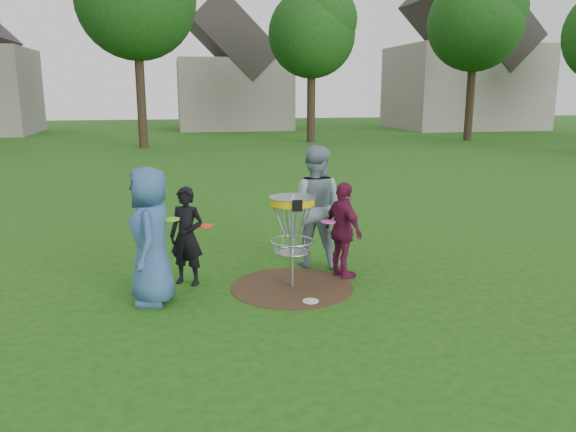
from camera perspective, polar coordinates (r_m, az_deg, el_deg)
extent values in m
plane|color=#19470F|center=(8.25, 0.43, -7.24)|extent=(100.00, 100.00, 0.00)
cylinder|color=#47331E|center=(8.25, 0.43, -7.21)|extent=(1.80, 1.80, 0.01)
imported|color=#305486|center=(7.65, -13.78, -1.98)|extent=(0.63, 0.93, 1.85)
imported|color=black|center=(8.32, -10.26, -2.03)|extent=(0.63, 0.56, 1.45)
imported|color=gray|center=(9.05, 2.68, 1.00)|extent=(1.17, 1.06, 1.96)
imported|color=maroon|center=(8.52, 5.64, -1.47)|extent=(0.61, 0.93, 1.48)
cylinder|color=white|center=(7.71, 2.31, -8.65)|extent=(0.22, 0.22, 0.02)
cylinder|color=#9EA0A5|center=(8.04, 0.43, -2.61)|extent=(0.05, 0.05, 1.38)
cylinder|color=gold|center=(7.91, 0.44, 1.51)|extent=(0.64, 0.64, 0.10)
cylinder|color=#9EA0A5|center=(7.90, 0.44, 1.91)|extent=(0.66, 0.66, 0.01)
cube|color=black|center=(7.60, 0.96, 1.05)|extent=(0.14, 0.02, 0.16)
torus|color=#9EA0A5|center=(8.04, 0.43, -2.55)|extent=(0.62, 0.62, 0.02)
torus|color=#9EA0A5|center=(8.08, 0.43, -3.64)|extent=(0.50, 0.50, 0.02)
cylinder|color=#9EA0A5|center=(8.09, 0.43, -3.71)|extent=(0.44, 0.44, 0.01)
cylinder|color=#85E219|center=(7.62, -11.76, -0.32)|extent=(0.22, 0.22, 0.02)
cylinder|color=#FF3215|center=(8.21, -8.43, -0.98)|extent=(0.22, 0.22, 0.02)
cylinder|color=#E13B8F|center=(8.74, 2.20, 2.07)|extent=(0.22, 0.22, 0.02)
cylinder|color=#EB3EDB|center=(8.32, 4.11, -0.60)|extent=(0.22, 0.22, 0.02)
cylinder|color=#38281C|center=(29.12, -14.68, 11.27)|extent=(0.46, 0.46, 4.62)
cylinder|color=#38281C|center=(31.54, 2.36, 10.98)|extent=(0.46, 0.46, 3.78)
sphere|color=#164211|center=(31.66, 2.42, 17.99)|extent=(4.68, 4.68, 4.68)
cylinder|color=#38281C|center=(33.95, 17.97, 10.86)|extent=(0.46, 0.46, 4.20)
sphere|color=#164211|center=(34.13, 18.49, 18.08)|extent=(5.20, 5.20, 5.20)
cube|color=gray|center=(42.84, -5.62, 12.18)|extent=(8.00, 7.00, 5.00)
cube|color=#2D2826|center=(42.99, -5.73, 17.44)|extent=(6.11, 7.14, 6.11)
cube|color=gray|center=(45.11, 17.37, 12.34)|extent=(10.00, 8.00, 6.00)
cube|color=#2D2826|center=(45.39, 17.79, 18.40)|extent=(7.64, 8.16, 7.64)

